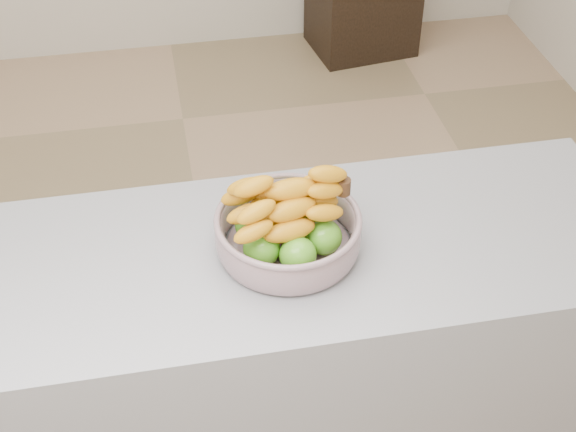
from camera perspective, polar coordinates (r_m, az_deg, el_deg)
The scene contains 3 objects.
ground at distance 3.01m, azimuth -5.44°, elevation -5.86°, with size 4.00×4.00×0.00m, color #9E7F61.
counter at distance 2.18m, azimuth -3.89°, elevation -11.57°, with size 2.00×0.60×0.90m, color gray.
fruit_bowl at distance 1.82m, azimuth -0.01°, elevation -0.88°, with size 0.34×0.34×0.20m.
Camera 1 is at (-0.11, -2.10, 2.16)m, focal length 50.00 mm.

